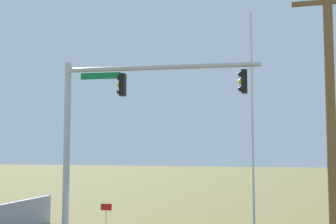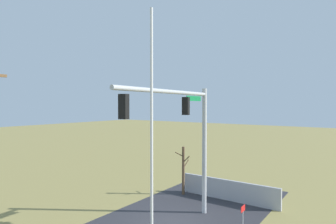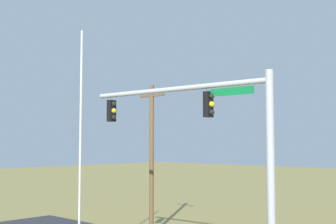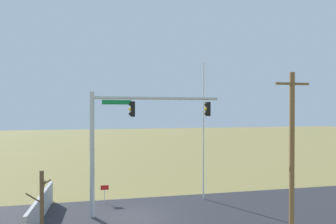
% 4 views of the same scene
% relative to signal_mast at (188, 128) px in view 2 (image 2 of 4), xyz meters
% --- Properties ---
extents(sidewalk_corner, '(6.00, 6.00, 0.01)m').
position_rel_signal_mast_xyz_m(sidewalk_corner, '(3.16, 0.17, -5.38)').
color(sidewalk_corner, '#B7B5AD').
rests_on(sidewalk_corner, ground_plane).
extents(retaining_fence, '(0.20, 7.04, 1.42)m').
position_rel_signal_mast_xyz_m(retaining_fence, '(5.16, -0.15, -4.67)').
color(retaining_fence, '#A8A8AD').
rests_on(retaining_fence, ground_plane).
extents(signal_mast, '(8.40, 0.91, 7.64)m').
position_rel_signal_mast_xyz_m(signal_mast, '(0.00, 0.00, 0.00)').
color(signal_mast, '#B2B5BA').
rests_on(signal_mast, ground_plane).
extents(flagpole, '(0.10, 0.10, 9.97)m').
position_rel_signal_mast_xyz_m(flagpole, '(-5.64, -1.93, -0.40)').
color(flagpole, silver).
rests_on(flagpole, ground_plane).
extents(bare_tree, '(1.27, 1.02, 3.55)m').
position_rel_signal_mast_xyz_m(bare_tree, '(4.44, 3.12, -3.55)').
color(bare_tree, brown).
rests_on(bare_tree, ground_plane).
extents(open_sign, '(0.56, 0.04, 1.22)m').
position_rel_signal_mast_xyz_m(open_sign, '(1.44, -2.57, -4.48)').
color(open_sign, silver).
rests_on(open_sign, ground_plane).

